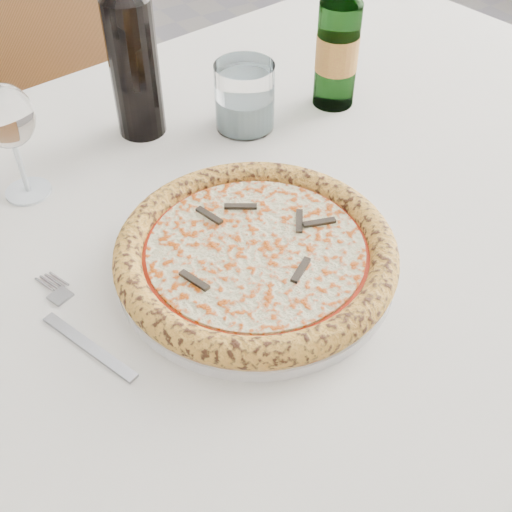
% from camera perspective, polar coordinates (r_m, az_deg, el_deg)
% --- Properties ---
extents(floor, '(5.00, 6.00, 0.02)m').
position_cam_1_polar(floor, '(1.58, -7.72, -12.43)').
color(floor, slate).
rests_on(floor, ground).
extents(dining_table, '(1.69, 1.12, 0.76)m').
position_cam_1_polar(dining_table, '(0.87, -3.54, -0.88)').
color(dining_table, brown).
rests_on(dining_table, floor).
extents(chair_far, '(0.47, 0.47, 0.93)m').
position_cam_1_polar(chair_far, '(1.54, -17.24, 12.28)').
color(chair_far, brown).
rests_on(chair_far, floor).
extents(plate, '(0.32, 0.32, 0.02)m').
position_cam_1_polar(plate, '(0.75, 0.00, -0.62)').
color(plate, white).
rests_on(plate, dining_table).
extents(pizza, '(0.33, 0.33, 0.03)m').
position_cam_1_polar(pizza, '(0.74, 0.00, 0.36)').
color(pizza, '#E5BD6A').
rests_on(pizza, plate).
extents(fork, '(0.06, 0.19, 0.00)m').
position_cam_1_polar(fork, '(0.72, -15.44, -6.31)').
color(fork, gray).
rests_on(fork, dining_table).
extents(wine_glass, '(0.07, 0.07, 0.16)m').
position_cam_1_polar(wine_glass, '(0.86, -21.32, 11.26)').
color(wine_glass, white).
rests_on(wine_glass, dining_table).
extents(tumbler, '(0.09, 0.09, 0.10)m').
position_cam_1_polar(tumbler, '(0.98, -1.01, 13.64)').
color(tumbler, white).
rests_on(tumbler, dining_table).
extents(beer_bottle, '(0.07, 0.07, 0.25)m').
position_cam_1_polar(beer_bottle, '(1.02, 7.29, 18.29)').
color(beer_bottle, '#3C6839').
rests_on(beer_bottle, dining_table).
extents(wine_bottle, '(0.07, 0.07, 0.29)m').
position_cam_1_polar(wine_bottle, '(0.95, -10.92, 17.19)').
color(wine_bottle, black).
rests_on(wine_bottle, dining_table).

